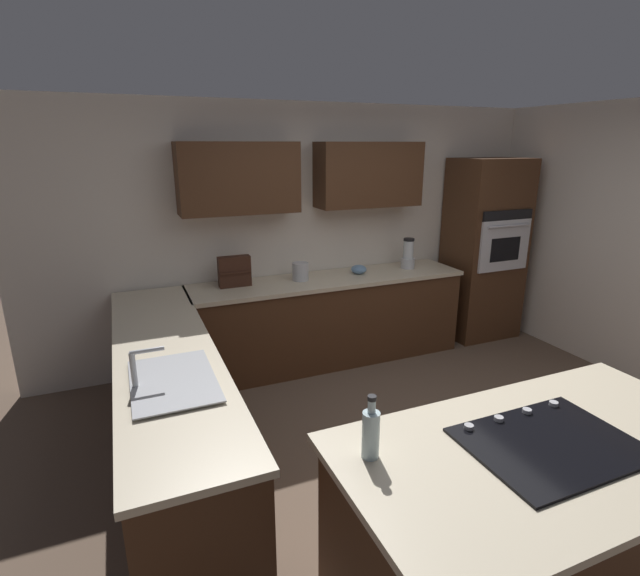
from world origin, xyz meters
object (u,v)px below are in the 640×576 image
kettle (300,272)px  oil_bottle (371,433)px  cooktop (550,443)px  spice_rack (234,271)px  sink_unit (172,380)px  wall_oven (484,250)px  blender (408,255)px  mixing_bowl (359,269)px

kettle → oil_bottle: 2.84m
cooktop → oil_bottle: 0.83m
spice_rack → oil_bottle: bearing=88.8°
sink_unit → kettle: sink_unit is taller
wall_oven → sink_unit: size_ratio=2.93×
sink_unit → kettle: size_ratio=3.96×
wall_oven → kettle: size_ratio=11.62×
kettle → oil_bottle: bearing=75.5°
oil_bottle → wall_oven: bearing=-137.6°
oil_bottle → cooktop: bearing=163.3°
wall_oven → blender: (1.00, -0.04, 0.01)m
wall_oven → mixing_bowl: (1.60, -0.04, -0.08)m
sink_unit → spice_rack: size_ratio=2.32×
cooktop → blender: size_ratio=2.31×
cooktop → kettle: 2.99m
spice_rack → kettle: bearing=176.5°
blender → mixing_bowl: size_ratio=2.01×
cooktop → blender: bearing=-111.4°
mixing_bowl → kettle: (0.65, 0.00, 0.04)m
wall_oven → kettle: (2.25, -0.04, -0.04)m
wall_oven → cooktop: wall_oven is taller
sink_unit → mixing_bowl: (-2.08, -1.73, 0.03)m
spice_rack → blender: bearing=178.8°
blender → mixing_bowl: bearing=-0.0°
blender → spice_rack: (1.90, -0.04, 0.00)m
cooktop → blender: (-1.17, -2.99, 0.13)m
wall_oven → oil_bottle: (2.96, 2.70, -0.01)m
wall_oven → cooktop: 3.66m
cooktop → kettle: size_ratio=4.30×
spice_rack → kettle: (-0.65, 0.04, -0.06)m
mixing_bowl → spice_rack: size_ratio=0.54×
mixing_bowl → blender: bearing=180.0°
spice_rack → oil_bottle: 2.79m
wall_oven → cooktop: bearing=53.6°
wall_oven → mixing_bowl: 1.60m
mixing_bowl → kettle: bearing=0.0°
blender → mixing_bowl: blender is taller
sink_unit → oil_bottle: 1.25m
wall_oven → cooktop: (2.17, 2.94, -0.12)m
sink_unit → kettle: bearing=-129.6°
cooktop → spice_rack: (0.73, -3.02, 0.14)m
wall_oven → sink_unit: wall_oven is taller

